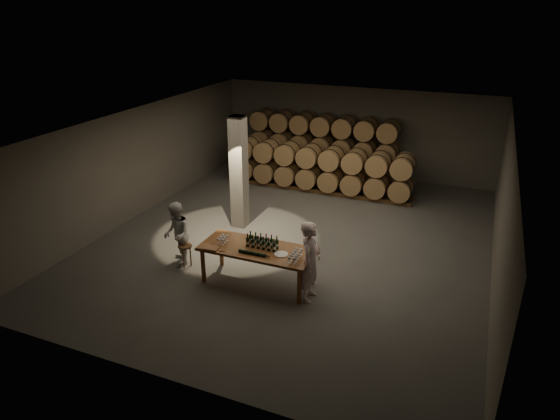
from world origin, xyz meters
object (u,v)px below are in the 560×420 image
at_px(notebook_near, 212,248).
at_px(stool, 185,249).
at_px(plate, 281,254).
at_px(person_woman, 177,234).
at_px(tasting_table, 257,252).
at_px(person_man, 310,261).
at_px(bottle_cluster, 262,243).

xyz_separation_m(notebook_near, stool, (-1.04, 0.47, -0.45)).
bearing_deg(notebook_near, plate, 9.84).
bearing_deg(person_woman, tasting_table, 53.17).
bearing_deg(plate, person_woman, 177.13).
height_order(stool, person_man, person_man).
relative_size(bottle_cluster, person_woman, 0.45).
xyz_separation_m(plate, notebook_near, (-1.53, -0.35, 0.01)).
height_order(stool, person_woman, person_woman).
height_order(tasting_table, plate, plate).
height_order(plate, person_man, person_man).
height_order(tasting_table, person_woman, person_woman).
distance_m(tasting_table, notebook_near, 1.02).
height_order(tasting_table, stool, tasting_table).
height_order(bottle_cluster, person_man, person_man).
distance_m(bottle_cluster, person_man, 1.25).
relative_size(bottle_cluster, stool, 1.29).
height_order(plate, stool, plate).
distance_m(bottle_cluster, notebook_near, 1.13).
distance_m(tasting_table, bottle_cluster, 0.25).
height_order(plate, notebook_near, notebook_near).
bearing_deg(notebook_near, person_woman, 156.05).
relative_size(bottle_cluster, person_man, 0.40).
relative_size(bottle_cluster, plate, 2.36).
bearing_deg(person_man, bottle_cluster, 77.87).
bearing_deg(stool, notebook_near, -24.13).
xyz_separation_m(stool, person_woman, (-0.22, 0.02, 0.35)).
xyz_separation_m(tasting_table, plate, (0.62, -0.08, 0.11)).
bearing_deg(person_man, tasting_table, 81.36).
xyz_separation_m(tasting_table, person_man, (1.32, -0.16, 0.12)).
bearing_deg(stool, person_man, -3.45).
bearing_deg(plate, person_man, -6.26).
relative_size(tasting_table, stool, 4.58).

